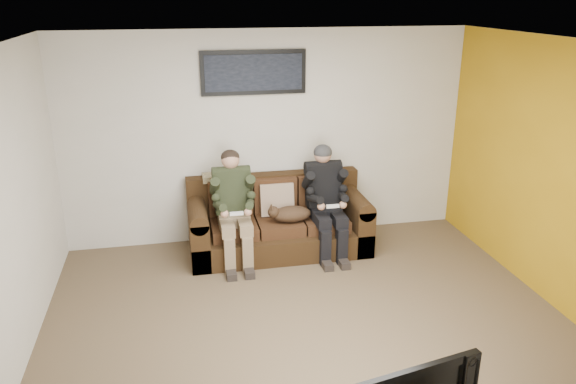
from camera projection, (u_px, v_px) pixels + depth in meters
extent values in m
plane|color=brown|center=(311.00, 329.00, 5.28)|extent=(5.00, 5.00, 0.00)
plane|color=silver|center=(316.00, 45.00, 4.40)|extent=(5.00, 5.00, 0.00)
plane|color=beige|center=(269.00, 137.00, 6.91)|extent=(5.00, 0.00, 5.00)
plane|color=beige|center=(426.00, 356.00, 2.77)|extent=(5.00, 0.00, 5.00)
plane|color=beige|center=(2.00, 223.00, 4.36)|extent=(0.00, 4.50, 4.50)
plane|color=beige|center=(569.00, 181.00, 5.32)|extent=(0.00, 4.50, 4.50)
plane|color=#B38311|center=(568.00, 181.00, 5.32)|extent=(0.00, 4.50, 4.50)
cube|color=#301E0E|center=(279.00, 239.00, 6.85)|extent=(2.14, 0.92, 0.29)
cube|color=#301E0E|center=(273.00, 195.00, 7.03)|extent=(2.14, 0.19, 0.58)
cube|color=#301E0E|center=(199.00, 235.00, 6.61)|extent=(0.21, 0.92, 0.58)
cube|color=#301E0E|center=(355.00, 222.00, 6.98)|extent=(0.21, 0.92, 0.58)
cylinder|color=#301E0E|center=(197.00, 212.00, 6.51)|extent=(0.21, 0.92, 0.21)
cylinder|color=#301E0E|center=(356.00, 200.00, 6.88)|extent=(0.21, 0.92, 0.21)
cube|color=#3E2413|center=(234.00, 228.00, 6.62)|extent=(0.53, 0.58, 0.14)
cube|color=#3E2413|center=(230.00, 198.00, 6.78)|extent=(0.53, 0.14, 0.43)
cube|color=#3E2413|center=(279.00, 224.00, 6.73)|extent=(0.53, 0.58, 0.14)
cube|color=#3E2413|center=(275.00, 195.00, 6.89)|extent=(0.53, 0.14, 0.43)
cube|color=#3E2413|center=(324.00, 221.00, 6.84)|extent=(0.53, 0.58, 0.14)
cube|color=#3E2413|center=(318.00, 192.00, 7.00)|extent=(0.53, 0.14, 0.43)
cube|color=#987B63|center=(277.00, 199.00, 6.79)|extent=(0.41, 0.20, 0.40)
cube|color=tan|center=(221.00, 177.00, 6.79)|extent=(0.44, 0.21, 0.08)
cube|color=#887255|center=(234.00, 218.00, 6.55)|extent=(0.36, 0.30, 0.14)
cube|color=#252C1A|center=(232.00, 191.00, 6.54)|extent=(0.40, 0.30, 0.53)
cylinder|color=#252C1A|center=(231.00, 174.00, 6.49)|extent=(0.44, 0.18, 0.18)
sphere|color=tan|center=(230.00, 160.00, 6.45)|extent=(0.21, 0.21, 0.21)
cube|color=#887255|center=(227.00, 226.00, 6.35)|extent=(0.15, 0.42, 0.13)
cube|color=#887255|center=(244.00, 225.00, 6.39)|extent=(0.15, 0.42, 0.13)
cube|color=#887255|center=(230.00, 256.00, 6.26)|extent=(0.12, 0.13, 0.43)
cube|color=#887255|center=(247.00, 254.00, 6.30)|extent=(0.12, 0.13, 0.43)
cube|color=black|center=(231.00, 273.00, 6.24)|extent=(0.11, 0.26, 0.08)
cube|color=black|center=(249.00, 271.00, 6.28)|extent=(0.11, 0.26, 0.08)
cylinder|color=#252C1A|center=(215.00, 186.00, 6.40)|extent=(0.11, 0.30, 0.28)
cylinder|color=#252C1A|center=(249.00, 184.00, 6.48)|extent=(0.11, 0.30, 0.28)
cylinder|color=#252C1A|center=(220.00, 206.00, 6.26)|extent=(0.14, 0.32, 0.15)
cylinder|color=#252C1A|center=(250.00, 204.00, 6.33)|extent=(0.14, 0.32, 0.15)
sphere|color=tan|center=(225.00, 214.00, 6.17)|extent=(0.09, 0.09, 0.09)
sphere|color=tan|center=(248.00, 212.00, 6.23)|extent=(0.09, 0.09, 0.09)
cube|color=white|center=(237.00, 214.00, 6.18)|extent=(0.15, 0.04, 0.03)
ellipsoid|color=black|center=(230.00, 157.00, 6.46)|extent=(0.22, 0.22, 0.17)
cube|color=black|center=(325.00, 211.00, 6.76)|extent=(0.36, 0.30, 0.14)
cube|color=black|center=(323.00, 185.00, 6.75)|extent=(0.40, 0.30, 0.53)
cylinder|color=black|center=(323.00, 168.00, 6.70)|extent=(0.44, 0.18, 0.18)
sphere|color=#A7765D|center=(323.00, 155.00, 6.67)|extent=(0.21, 0.21, 0.21)
cube|color=black|center=(321.00, 219.00, 6.56)|extent=(0.15, 0.42, 0.13)
cube|color=black|center=(337.00, 218.00, 6.60)|extent=(0.15, 0.42, 0.13)
cube|color=black|center=(325.00, 247.00, 6.47)|extent=(0.12, 0.13, 0.43)
cube|color=black|center=(342.00, 246.00, 6.51)|extent=(0.12, 0.13, 0.43)
cube|color=black|center=(326.00, 264.00, 6.45)|extent=(0.11, 0.26, 0.08)
cube|color=black|center=(343.00, 262.00, 6.49)|extent=(0.11, 0.26, 0.08)
cylinder|color=black|center=(308.00, 180.00, 6.62)|extent=(0.11, 0.30, 0.28)
cylinder|color=black|center=(341.00, 178.00, 6.69)|extent=(0.11, 0.30, 0.28)
cylinder|color=black|center=(315.00, 199.00, 6.47)|extent=(0.14, 0.32, 0.15)
cylinder|color=black|center=(343.00, 197.00, 6.54)|extent=(0.14, 0.32, 0.15)
sphere|color=#A7765D|center=(321.00, 206.00, 6.39)|extent=(0.09, 0.09, 0.09)
sphere|color=#A7765D|center=(343.00, 205.00, 6.44)|extent=(0.09, 0.09, 0.09)
cube|color=white|center=(333.00, 206.00, 6.39)|extent=(0.15, 0.04, 0.03)
ellipsoid|color=black|center=(323.00, 152.00, 6.66)|extent=(0.22, 0.22, 0.19)
ellipsoid|color=#49301C|center=(291.00, 214.00, 6.61)|extent=(0.47, 0.26, 0.19)
sphere|color=#49301C|center=(274.00, 212.00, 6.52)|extent=(0.14, 0.14, 0.14)
cone|color=#49301C|center=(272.00, 208.00, 6.46)|extent=(0.04, 0.04, 0.04)
cone|color=#49301C|center=(271.00, 205.00, 6.53)|extent=(0.04, 0.04, 0.04)
cylinder|color=#49301C|center=(310.00, 214.00, 6.71)|extent=(0.26, 0.13, 0.08)
cube|color=black|center=(254.00, 72.00, 6.58)|extent=(1.25, 0.04, 0.52)
cube|color=black|center=(254.00, 73.00, 6.56)|extent=(1.15, 0.01, 0.42)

